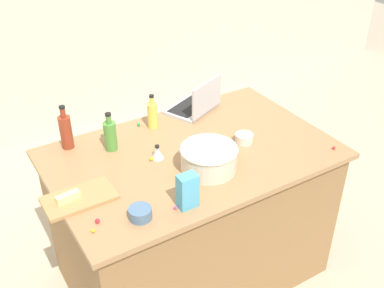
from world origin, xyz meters
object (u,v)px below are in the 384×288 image
Objects in this scene: bottle_oil at (152,115)px; bottle_soy at (66,131)px; laptop at (196,104)px; cutting_board at (79,198)px; butter_stick_left at (68,197)px; mixing_bowl_large at (209,158)px; bottle_olive at (110,135)px; kitchen_timer at (157,152)px; ramekin_small at (140,213)px; candy_bag at (188,191)px; ramekin_medium at (244,138)px.

bottle_soy reaches higher than bottle_oil.
laptop reaches higher than cutting_board.
bottle_oil is 1.88× the size of butter_stick_left.
butter_stick_left is (-0.97, -0.45, -0.01)m from laptop.
bottle_soy is at bearing 133.17° from mixing_bowl_large.
bottle_olive is 0.45m from cutting_board.
butter_stick_left is (-0.05, 0.00, 0.03)m from cutting_board.
bottle_oil is at bearing 94.85° from mixing_bowl_large.
bottle_soy is at bearing 174.23° from bottle_oil.
butter_stick_left is 0.53m from kitchen_timer.
ramekin_small is at bearing -121.50° from bottle_oil.
bottle_oil is 0.74m from candy_bag.
ramekin_medium is (0.31, 0.11, -0.04)m from mixing_bowl_large.
cutting_board is 3.31× the size of ramekin_medium.
candy_bag is at bearing -141.34° from mixing_bowl_large.
butter_stick_left is 0.35m from ramekin_small.
kitchen_timer is at bearing 52.90° from ramekin_small.
ramekin_small is (0.08, -0.73, -0.07)m from bottle_soy.
kitchen_timer is (-0.13, -0.30, -0.05)m from bottle_oil.
kitchen_timer is at bearing -113.34° from bottle_oil.
ramekin_medium is (0.77, 0.26, -0.00)m from ramekin_small.
cutting_board is at bearing -179.79° from ramekin_medium.
laptop reaches higher than mixing_bowl_large.
kitchen_timer is (0.17, -0.21, -0.05)m from bottle_olive.
laptop is at bearing 36.59° from kitchen_timer.
ramekin_small is 0.81m from ramekin_medium.
bottle_soy is 0.49m from butter_stick_left.
mixing_bowl_large is 0.70m from butter_stick_left.
butter_stick_left is at bearing 132.06° from ramekin_small.
mixing_bowl_large is at bearing -9.60° from cutting_board.
bottle_olive is 0.87× the size of bottle_soy.
bottle_olive reaches higher than laptop.
mixing_bowl_large is (-0.28, -0.56, 0.02)m from laptop.
butter_stick_left is (-0.69, 0.11, -0.03)m from mixing_bowl_large.
bottle_olive is (-0.34, 0.43, 0.02)m from mixing_bowl_large.
ramekin_small is at bearing -47.94° from butter_stick_left.
cutting_board is 0.49m from kitchen_timer.
ramekin_small is at bearing -54.58° from cutting_board.
bottle_oil is (-0.04, 0.52, 0.02)m from mixing_bowl_large.
kitchen_timer is (0.36, -0.35, -0.07)m from bottle_soy.
laptop is 0.62m from mixing_bowl_large.
ramekin_medium reaches higher than cutting_board.
cutting_board is (-0.60, -0.41, -0.07)m from bottle_oil.
cutting_board is (-0.30, -0.32, -0.08)m from bottle_olive.
bottle_olive reaches higher than mixing_bowl_large.
ramekin_small is (-0.73, -0.71, -0.02)m from laptop.
mixing_bowl_large is 0.53m from bottle_oil.
ramekin_medium is (0.03, -0.45, -0.02)m from laptop.
cutting_board is 4.28× the size of kitchen_timer.
bottle_oil reaches higher than mixing_bowl_large.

